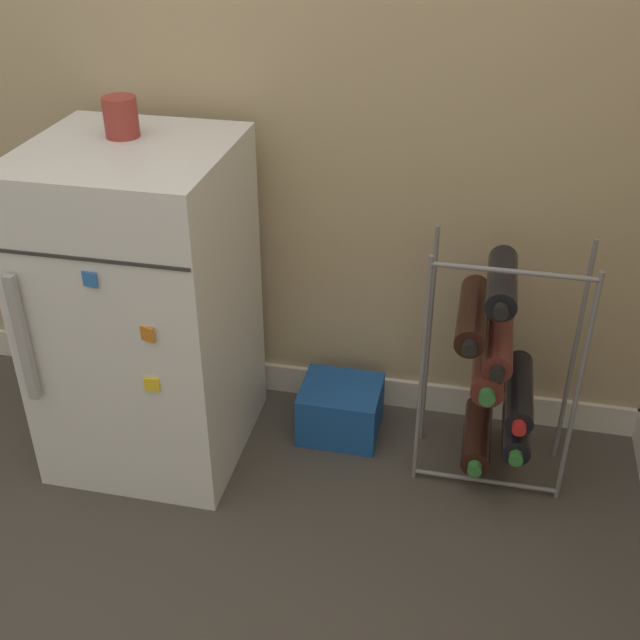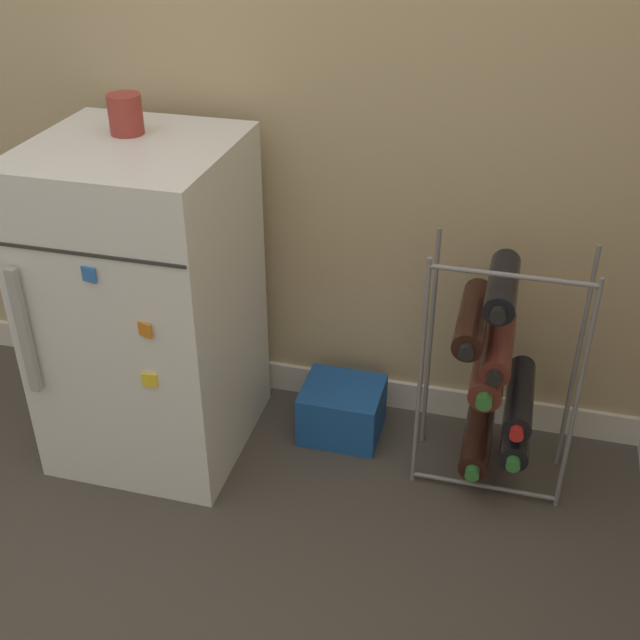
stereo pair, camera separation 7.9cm
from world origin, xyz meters
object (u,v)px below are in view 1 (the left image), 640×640
object	(u,v)px
mini_fridge	(145,308)
soda_box	(341,409)
wine_rack	(496,366)
fridge_top_cup	(121,117)

from	to	relation	value
mini_fridge	soda_box	xyz separation A→B (m)	(0.49, 0.14, -0.35)
wine_rack	soda_box	world-z (taller)	wine_rack
mini_fridge	soda_box	bearing A→B (deg)	16.05
soda_box	fridge_top_cup	xyz separation A→B (m)	(-0.52, -0.07, 0.83)
wine_rack	fridge_top_cup	bearing A→B (deg)	-179.92
wine_rack	soda_box	bearing A→B (deg)	170.42
soda_box	fridge_top_cup	distance (m)	0.98
wine_rack	soda_box	xyz separation A→B (m)	(-0.41, 0.07, -0.26)
mini_fridge	fridge_top_cup	bearing A→B (deg)	115.41
soda_box	wine_rack	bearing A→B (deg)	-9.58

